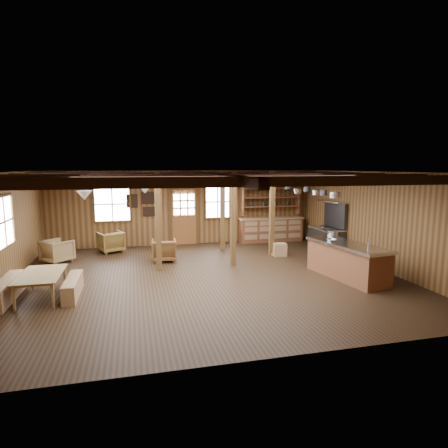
# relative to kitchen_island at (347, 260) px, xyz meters

# --- Properties ---
(room) EXTENTS (10.04, 9.04, 2.84)m
(room) POSITION_rel_kitchen_island_xyz_m (-3.60, 0.96, 0.92)
(room) COLOR black
(room) RESTS_ON ground
(ceiling_joists) EXTENTS (9.80, 8.82, 0.18)m
(ceiling_joists) POSITION_rel_kitchen_island_xyz_m (-3.60, 1.14, 2.20)
(ceiling_joists) COLOR black
(ceiling_joists) RESTS_ON ceiling
(timber_posts) EXTENTS (3.95, 2.35, 2.80)m
(timber_posts) POSITION_rel_kitchen_island_xyz_m (-3.08, 3.04, 0.92)
(timber_posts) COLOR #3F2712
(timber_posts) RESTS_ON floor
(back_door) EXTENTS (1.02, 0.08, 2.15)m
(back_door) POSITION_rel_kitchen_island_xyz_m (-3.60, 5.41, 0.40)
(back_door) COLOR brown
(back_door) RESTS_ON floor
(window_back_left) EXTENTS (1.32, 0.06, 1.32)m
(window_back_left) POSITION_rel_kitchen_island_xyz_m (-6.20, 5.42, 1.12)
(window_back_left) COLOR white
(window_back_left) RESTS_ON wall_back
(window_back_right) EXTENTS (1.02, 0.06, 1.32)m
(window_back_right) POSITION_rel_kitchen_island_xyz_m (-2.30, 5.42, 1.12)
(window_back_right) COLOR white
(window_back_right) RESTS_ON wall_back
(window_left) EXTENTS (0.14, 1.24, 1.32)m
(window_left) POSITION_rel_kitchen_island_xyz_m (-8.56, 1.46, 1.12)
(window_left) COLOR white
(window_left) RESTS_ON wall_back
(notice_boards) EXTENTS (1.08, 0.03, 0.90)m
(notice_boards) POSITION_rel_kitchen_island_xyz_m (-5.10, 5.41, 1.16)
(notice_boards) COLOR silver
(notice_boards) RESTS_ON wall_back
(back_counter) EXTENTS (2.55, 0.60, 2.45)m
(back_counter) POSITION_rel_kitchen_island_xyz_m (-0.20, 5.16, 0.12)
(back_counter) COLOR brown
(back_counter) RESTS_ON floor
(pendant_lamps) EXTENTS (1.86, 2.36, 0.66)m
(pendant_lamps) POSITION_rel_kitchen_island_xyz_m (-5.85, 1.96, 1.77)
(pendant_lamps) COLOR #313133
(pendant_lamps) RESTS_ON ceiling
(pot_rack) EXTENTS (0.39, 3.00, 0.45)m
(pot_rack) POSITION_rel_kitchen_island_xyz_m (-0.51, 1.31, 1.80)
(pot_rack) COLOR #313133
(pot_rack) RESTS_ON ceiling
(kitchen_island) EXTENTS (1.26, 2.61, 1.20)m
(kitchen_island) POSITION_rel_kitchen_island_xyz_m (0.00, 0.00, 0.00)
(kitchen_island) COLOR brown
(kitchen_island) RESTS_ON floor
(step_stool) EXTENTS (0.51, 0.39, 0.42)m
(step_stool) POSITION_rel_kitchen_island_xyz_m (-0.78, 2.76, -0.27)
(step_stool) COLOR olive
(step_stool) RESTS_ON floor
(commercial_range) EXTENTS (0.77, 1.44, 1.78)m
(commercial_range) POSITION_rel_kitchen_island_xyz_m (1.05, 2.93, 0.11)
(commercial_range) COLOR #313133
(commercial_range) RESTS_ON floor
(dining_table) EXTENTS (0.90, 1.61, 0.57)m
(dining_table) POSITION_rel_kitchen_island_xyz_m (-7.50, 0.23, -0.19)
(dining_table) COLOR olive
(dining_table) RESTS_ON floor
(bench_wall) EXTENTS (0.32, 1.72, 0.47)m
(bench_wall) POSITION_rel_kitchen_island_xyz_m (-8.25, 0.23, -0.24)
(bench_wall) COLOR olive
(bench_wall) RESTS_ON floor
(bench_aisle) EXTENTS (0.28, 1.50, 0.41)m
(bench_aisle) POSITION_rel_kitchen_island_xyz_m (-6.88, 0.23, -0.27)
(bench_aisle) COLOR olive
(bench_aisle) RESTS_ON floor
(armchair_a) EXTENTS (1.02, 1.03, 0.72)m
(armchair_a) POSITION_rel_kitchen_island_xyz_m (-6.26, 4.68, -0.12)
(armchair_a) COLOR brown
(armchair_a) RESTS_ON floor
(armchair_b) EXTENTS (0.78, 0.80, 0.69)m
(armchair_b) POSITION_rel_kitchen_island_xyz_m (-4.58, 2.97, -0.13)
(armchair_b) COLOR brown
(armchair_b) RESTS_ON floor
(armchair_c) EXTENTS (1.10, 1.10, 0.72)m
(armchair_c) POSITION_rel_kitchen_island_xyz_m (-7.80, 3.59, -0.12)
(armchair_c) COLOR olive
(armchair_c) RESTS_ON floor
(counter_pot) EXTENTS (0.29, 0.29, 0.17)m
(counter_pot) POSITION_rel_kitchen_island_xyz_m (0.11, 0.98, 0.55)
(counter_pot) COLOR silver
(counter_pot) RESTS_ON kitchen_island
(bowl) EXTENTS (0.29, 0.29, 0.06)m
(bowl) POSITION_rel_kitchen_island_xyz_m (-0.29, 0.35, 0.49)
(bowl) COLOR silver
(bowl) RESTS_ON kitchen_island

